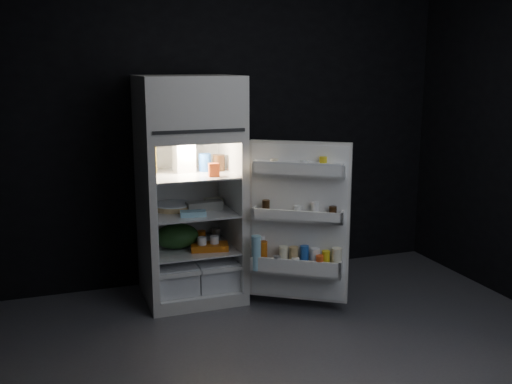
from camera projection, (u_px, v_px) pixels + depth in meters
name	position (u px, v px, depth m)	size (l,w,h in m)	color
floor	(302.00, 359.00, 3.86)	(4.00, 3.40, 0.00)	#4D4D52
wall_back	(224.00, 125.00, 5.14)	(4.00, 0.00, 2.70)	black
refrigerator	(189.00, 181.00, 4.74)	(0.76, 0.71, 1.78)	silver
fridge_door	(298.00, 225.00, 4.48)	(0.70, 0.56, 1.22)	silver
milk_jug	(184.00, 157.00, 4.72)	(0.15, 0.15, 0.24)	white
mayo_jar	(205.00, 162.00, 4.77)	(0.10, 0.10, 0.14)	#1D4EA2
jam_jar	(219.00, 163.00, 4.79)	(0.10, 0.10, 0.13)	black
amber_bottle	(152.00, 159.00, 4.69)	(0.08, 0.08, 0.22)	#B48F1C
small_carton	(214.00, 170.00, 4.55)	(0.08, 0.06, 0.10)	#CB4617
egg_carton	(204.00, 206.00, 4.76)	(0.28, 0.11, 0.07)	gray
pie	(173.00, 207.00, 4.77)	(0.31, 0.31, 0.04)	tan
flat_package	(193.00, 214.00, 4.57)	(0.20, 0.10, 0.04)	#92CBE2
wrapped_pkg	(214.00, 201.00, 4.95)	(0.13, 0.11, 0.05)	#F3EDC7
produce_bag	(177.00, 236.00, 4.76)	(0.35, 0.30, 0.20)	#193815
yogurt_tray	(210.00, 247.00, 4.72)	(0.29, 0.16, 0.05)	#B9570F
small_can_red	(201.00, 236.00, 4.95)	(0.07, 0.07, 0.09)	#B9570F
small_can_silver	(216.00, 233.00, 5.02)	(0.07, 0.07, 0.09)	#B9BABE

